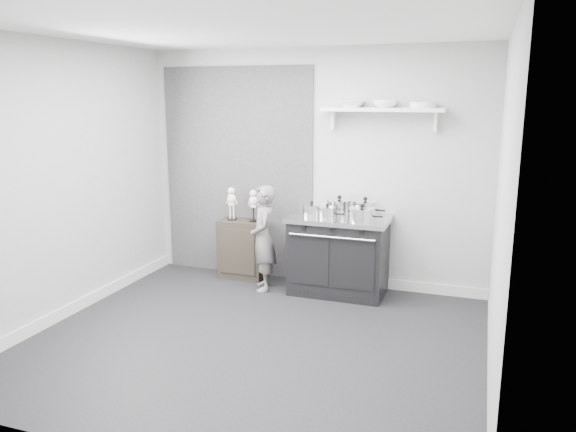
% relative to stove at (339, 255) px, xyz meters
% --- Properties ---
extents(ground, '(4.00, 4.00, 0.00)m').
position_rel_stove_xyz_m(ground, '(-0.40, -1.48, -0.44)').
color(ground, black).
rests_on(ground, ground).
extents(room_shell, '(4.02, 3.62, 2.71)m').
position_rel_stove_xyz_m(room_shell, '(-0.49, -1.33, 1.20)').
color(room_shell, '#A0A09E').
rests_on(room_shell, ground).
extents(wall_shelf, '(1.30, 0.26, 0.24)m').
position_rel_stove_xyz_m(wall_shelf, '(0.40, 0.20, 1.57)').
color(wall_shelf, white).
rests_on(wall_shelf, room_shell).
extents(stove, '(1.09, 0.68, 0.87)m').
position_rel_stove_xyz_m(stove, '(0.00, 0.00, 0.00)').
color(stove, black).
rests_on(stove, ground).
extents(side_cabinet, '(0.54, 0.32, 0.71)m').
position_rel_stove_xyz_m(side_cabinet, '(-1.22, 0.13, -0.09)').
color(side_cabinet, black).
rests_on(side_cabinet, ground).
extents(child, '(0.44, 0.51, 1.20)m').
position_rel_stove_xyz_m(child, '(-0.83, -0.18, 0.16)').
color(child, slate).
rests_on(child, ground).
extents(pot_front_left, '(0.29, 0.21, 0.17)m').
position_rel_stove_xyz_m(pot_front_left, '(-0.29, -0.10, 0.50)').
color(pot_front_left, silver).
rests_on(pot_front_left, stove).
extents(pot_back_left, '(0.37, 0.28, 0.22)m').
position_rel_stove_xyz_m(pot_back_left, '(-0.03, 0.11, 0.52)').
color(pot_back_left, silver).
rests_on(pot_back_left, stove).
extents(pot_back_right, '(0.35, 0.27, 0.22)m').
position_rel_stove_xyz_m(pot_back_right, '(0.26, 0.10, 0.52)').
color(pot_back_right, silver).
rests_on(pot_back_right, stove).
extents(pot_front_right, '(0.36, 0.27, 0.19)m').
position_rel_stove_xyz_m(pot_front_right, '(0.28, -0.17, 0.51)').
color(pot_front_right, silver).
rests_on(pot_front_right, stove).
extents(pot_front_center, '(0.28, 0.19, 0.16)m').
position_rel_stove_xyz_m(pot_front_center, '(-0.10, -0.14, 0.50)').
color(pot_front_center, silver).
rests_on(pot_front_center, stove).
extents(skeleton_full, '(0.13, 0.08, 0.45)m').
position_rel_stove_xyz_m(skeleton_full, '(-1.35, 0.13, 0.49)').
color(skeleton_full, silver).
rests_on(skeleton_full, side_cabinet).
extents(skeleton_torso, '(0.12, 0.08, 0.43)m').
position_rel_stove_xyz_m(skeleton_torso, '(-1.07, 0.13, 0.49)').
color(skeleton_torso, silver).
rests_on(skeleton_torso, side_cabinet).
extents(bowl_large, '(0.29, 0.29, 0.07)m').
position_rel_stove_xyz_m(bowl_large, '(0.06, 0.19, 1.64)').
color(bowl_large, white).
rests_on(bowl_large, wall_shelf).
extents(bowl_small, '(0.26, 0.26, 0.08)m').
position_rel_stove_xyz_m(bowl_small, '(0.42, 0.19, 1.64)').
color(bowl_small, white).
rests_on(bowl_small, wall_shelf).
extents(plate_stack, '(0.27, 0.27, 0.06)m').
position_rel_stove_xyz_m(plate_stack, '(0.81, 0.19, 1.63)').
color(plate_stack, white).
rests_on(plate_stack, wall_shelf).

